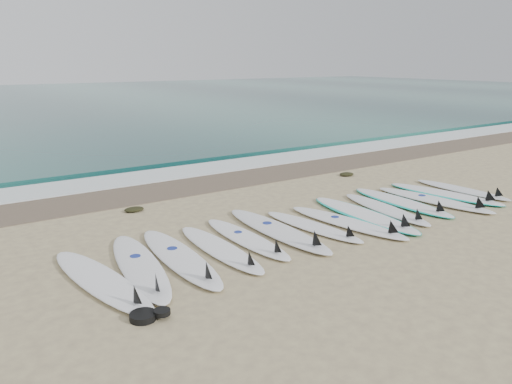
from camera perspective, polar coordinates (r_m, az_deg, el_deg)
ground at (r=9.35m, az=7.91°, el=-3.77°), size 120.00×120.00×0.00m
ocean at (r=39.60m, az=-25.69°, el=9.21°), size 120.00×55.00×0.03m
wet_sand_band at (r=12.56m, az=-4.64°, el=1.22°), size 120.00×1.80×0.01m
foam_band at (r=13.76m, az=-7.53°, el=2.41°), size 120.00×1.40×0.04m
wave_crest at (r=15.08m, az=-10.11°, el=3.53°), size 120.00×1.00×0.10m
surfboard_0 at (r=7.18m, az=-17.13°, el=-9.70°), size 0.95×2.81×0.35m
surfboard_1 at (r=7.52m, az=-13.05°, el=-8.27°), size 0.99×2.83×0.36m
surfboard_2 at (r=7.72m, az=-8.57°, el=-7.41°), size 0.73×2.81×0.36m
surfboard_3 at (r=8.00m, az=-3.97°, el=-6.51°), size 0.53×2.49×0.32m
surfboard_4 at (r=8.42m, az=-0.94°, el=-5.35°), size 0.51×2.44×0.31m
surfboard_5 at (r=8.80m, az=2.67°, el=-4.39°), size 0.62×2.90×0.37m
surfboard_6 at (r=9.08m, az=6.72°, el=-3.95°), size 0.76×2.36×0.30m
surfboard_7 at (r=9.38m, az=10.62°, el=-3.44°), size 0.94×2.70×0.34m
surfboard_8 at (r=9.93m, az=12.34°, el=-2.53°), size 0.81×2.86×0.36m
surfboard_9 at (r=10.38m, az=14.76°, el=-1.90°), size 0.87×2.56×0.32m
surfboard_10 at (r=10.99m, az=16.41°, el=-1.11°), size 0.74×2.68×0.34m
surfboard_11 at (r=11.35m, az=19.91°, el=-0.86°), size 0.90×2.77×0.35m
surfboard_12 at (r=11.96m, az=20.91°, el=-0.21°), size 1.09×2.75×0.34m
surfboard_13 at (r=12.49m, az=22.67°, el=0.24°), size 0.58×2.40×0.30m
seaweed_near at (r=10.38m, az=-13.76°, el=-1.93°), size 0.40×0.31×0.08m
seaweed_far at (r=13.38m, az=10.32°, el=2.03°), size 0.41×0.32×0.08m
leash_coil at (r=6.20m, az=-12.31°, el=-13.61°), size 0.46×0.36×0.11m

